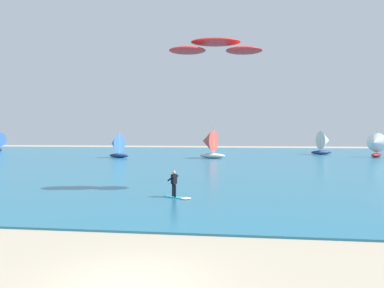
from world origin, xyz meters
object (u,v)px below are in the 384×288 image
(kite, at_px, (216,47))
(kitesurfer, at_px, (176,188))
(sailboat_mid_right, at_px, (324,143))
(sailboat_outermost, at_px, (209,143))
(sailboat_near_shore, at_px, (116,145))
(sailboat_center_horizon, at_px, (376,145))

(kite, bearing_deg, kitesurfer, -128.58)
(sailboat_mid_right, height_order, sailboat_outermost, sailboat_outermost)
(sailboat_mid_right, height_order, sailboat_near_shore, sailboat_mid_right)
(kitesurfer, xyz_separation_m, kite, (2.22, 2.79, 9.23))
(kite, relative_size, sailboat_outermost, 1.29)
(kitesurfer, height_order, kite, kite)
(sailboat_outermost, xyz_separation_m, sailboat_center_horizon, (26.97, 5.87, -0.25))
(sailboat_mid_right, xyz_separation_m, sailboat_near_shore, (-35.32, -14.12, -0.25))
(sailboat_outermost, height_order, sailboat_center_horizon, sailboat_outermost)
(sailboat_mid_right, relative_size, sailboat_near_shore, 1.13)
(kitesurfer, relative_size, sailboat_center_horizon, 0.44)
(kitesurfer, bearing_deg, sailboat_center_horizon, 59.58)
(sailboat_mid_right, height_order, sailboat_center_horizon, sailboat_mid_right)
(sailboat_near_shore, distance_m, sailboat_outermost, 15.07)
(sailboat_mid_right, relative_size, sailboat_outermost, 0.95)
(sailboat_near_shore, bearing_deg, sailboat_center_horizon, 8.92)
(kitesurfer, bearing_deg, sailboat_mid_right, 69.72)
(kitesurfer, xyz_separation_m, sailboat_outermost, (-1.42, 37.65, 1.72))
(sailboat_mid_right, xyz_separation_m, sailboat_outermost, (-20.28, -13.39, 0.12))
(sailboat_near_shore, relative_size, sailboat_center_horizon, 0.95)
(sailboat_near_shore, bearing_deg, kitesurfer, -65.98)
(sailboat_outermost, bearing_deg, sailboat_center_horizon, 12.29)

